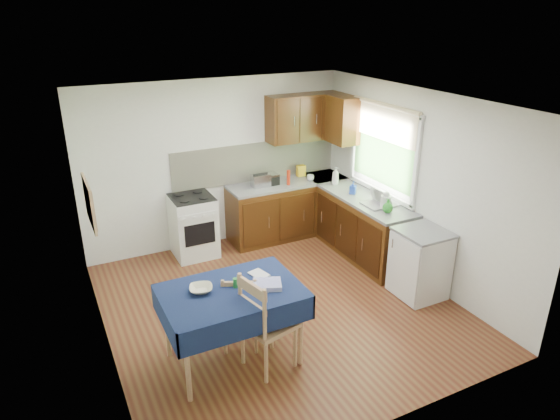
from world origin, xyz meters
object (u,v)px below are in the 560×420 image
chair_near (264,320)px  sandwich_press (268,179)px  toaster (261,180)px  kettle (386,201)px  dining_table (232,299)px  dish_rack (380,203)px  chair_far (240,309)px

chair_near → sandwich_press: (1.36, 2.78, 0.42)m
toaster → kettle: bearing=-78.4°
dining_table → chair_near: bearing=-63.0°
sandwich_press → dish_rack: size_ratio=0.63×
chair_far → dish_rack: (2.46, 0.90, 0.45)m
chair_far → sandwich_press: size_ratio=3.14×
toaster → kettle: 1.92m
kettle → chair_far: bearing=-162.6°
sandwich_press → kettle: (0.99, -1.61, 0.03)m
dining_table → chair_near: 0.39m
chair_far → chair_near: size_ratio=0.85×
chair_far → kettle: (2.44, 0.76, 0.53)m
dining_table → dish_rack: (2.61, 1.06, 0.20)m
chair_near → kettle: 2.66m
sandwich_press → dining_table: bearing=-138.4°
chair_near → kettle: kettle is taller
chair_far → kettle: size_ratio=3.72×
dish_rack → sandwich_press: bearing=106.2°
kettle → sandwich_press: bearing=121.7°
dish_rack → dining_table: bearing=-176.3°
chair_far → sandwich_press: sandwich_press is taller
toaster → sandwich_press: size_ratio=0.96×
sandwich_press → kettle: kettle is taller
dining_table → dish_rack: bearing=5.1°
chair_far → dish_rack: size_ratio=1.99×
chair_far → kettle: bearing=-138.6°
kettle → chair_near: bearing=-153.5°
dining_table → chair_far: chair_far is taller
chair_near → sandwich_press: sandwich_press is taller
chair_near → dish_rack: size_ratio=2.34×
sandwich_press → dish_rack: bearing=-71.5°
chair_near → toaster: size_ratio=3.85×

